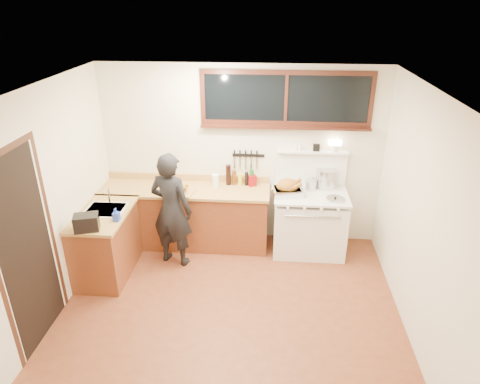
# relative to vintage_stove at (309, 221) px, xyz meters

# --- Properties ---
(ground_plane) EXTENTS (4.00, 3.50, 0.02)m
(ground_plane) POSITION_rel_vintage_stove_xyz_m (-1.00, -1.41, -0.48)
(ground_plane) COLOR brown
(room_shell) EXTENTS (4.10, 3.60, 2.65)m
(room_shell) POSITION_rel_vintage_stove_xyz_m (-1.00, -1.41, 1.18)
(room_shell) COLOR beige
(room_shell) RESTS_ON ground
(counter_back) EXTENTS (2.44, 0.64, 1.00)m
(counter_back) POSITION_rel_vintage_stove_xyz_m (-1.80, 0.04, -0.01)
(counter_back) COLOR #632D16
(counter_back) RESTS_ON ground
(counter_left) EXTENTS (0.64, 1.09, 0.90)m
(counter_left) POSITION_rel_vintage_stove_xyz_m (-2.70, -0.79, -0.02)
(counter_left) COLOR #632D16
(counter_left) RESTS_ON ground
(sink_unit) EXTENTS (0.50, 0.45, 0.37)m
(sink_unit) POSITION_rel_vintage_stove_xyz_m (-2.68, -0.71, 0.38)
(sink_unit) COLOR white
(sink_unit) RESTS_ON counter_left
(vintage_stove) EXTENTS (1.02, 0.74, 1.59)m
(vintage_stove) POSITION_rel_vintage_stove_xyz_m (0.00, 0.00, 0.00)
(vintage_stove) COLOR white
(vintage_stove) RESTS_ON ground
(back_window) EXTENTS (2.32, 0.13, 0.77)m
(back_window) POSITION_rel_vintage_stove_xyz_m (-0.40, 0.31, 1.60)
(back_window) COLOR black
(back_window) RESTS_ON room_shell
(left_doorway) EXTENTS (0.02, 1.04, 2.17)m
(left_doorway) POSITION_rel_vintage_stove_xyz_m (-2.99, -1.96, 0.62)
(left_doorway) COLOR black
(left_doorway) RESTS_ON ground
(knife_strip) EXTENTS (0.46, 0.03, 0.28)m
(knife_strip) POSITION_rel_vintage_stove_xyz_m (-0.92, 0.32, 0.84)
(knife_strip) COLOR black
(knife_strip) RESTS_ON room_shell
(man) EXTENTS (0.67, 0.54, 1.61)m
(man) POSITION_rel_vintage_stove_xyz_m (-1.88, -0.46, 0.34)
(man) COLOR black
(man) RESTS_ON ground
(soap_bottle) EXTENTS (0.08, 0.08, 0.17)m
(soap_bottle) POSITION_rel_vintage_stove_xyz_m (-2.43, -0.98, 0.52)
(soap_bottle) COLOR blue
(soap_bottle) RESTS_ON counter_left
(toaster) EXTENTS (0.32, 0.27, 0.19)m
(toaster) POSITION_rel_vintage_stove_xyz_m (-2.70, -1.22, 0.53)
(toaster) COLOR black
(toaster) RESTS_ON counter_left
(cutting_board) EXTENTS (0.41, 0.34, 0.13)m
(cutting_board) POSITION_rel_vintage_stove_xyz_m (-1.82, -0.13, 0.49)
(cutting_board) COLOR #B68B48
(cutting_board) RESTS_ON counter_back
(roast_turkey) EXTENTS (0.44, 0.36, 0.24)m
(roast_turkey) POSITION_rel_vintage_stove_xyz_m (-0.33, -0.07, 0.53)
(roast_turkey) COLOR silver
(roast_turkey) RESTS_ON vintage_stove
(stockpot) EXTENTS (0.37, 0.37, 0.28)m
(stockpot) POSITION_rel_vintage_stove_xyz_m (0.22, 0.24, 0.57)
(stockpot) COLOR silver
(stockpot) RESTS_ON vintage_stove
(saucepan) EXTENTS (0.21, 0.31, 0.13)m
(saucepan) POSITION_rel_vintage_stove_xyz_m (-0.00, 0.15, 0.50)
(saucepan) COLOR silver
(saucepan) RESTS_ON vintage_stove
(pot_lid) EXTENTS (0.27, 0.27, 0.04)m
(pot_lid) POSITION_rel_vintage_stove_xyz_m (0.31, -0.17, 0.45)
(pot_lid) COLOR silver
(pot_lid) RESTS_ON vintage_stove
(coffee_tin) EXTENTS (0.13, 0.12, 0.16)m
(coffee_tin) POSITION_rel_vintage_stove_xyz_m (-0.84, 0.21, 0.51)
(coffee_tin) COLOR maroon
(coffee_tin) RESTS_ON counter_back
(pitcher) EXTENTS (0.10, 0.10, 0.19)m
(pitcher) POSITION_rel_vintage_stove_xyz_m (-1.36, 0.12, 0.53)
(pitcher) COLOR white
(pitcher) RESTS_ON counter_back
(bottle_cluster) EXTENTS (0.40, 0.07, 0.30)m
(bottle_cluster) POSITION_rel_vintage_stove_xyz_m (-1.04, 0.22, 0.56)
(bottle_cluster) COLOR black
(bottle_cluster) RESTS_ON counter_back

